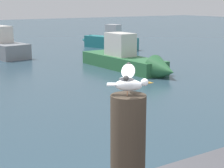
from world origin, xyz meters
TOP-DOWN VIEW (x-y plane):
  - mooring_post at (0.97, -0.44)m, footprint 0.30×0.30m
  - seagull at (0.97, -0.44)m, footprint 0.49×0.58m
  - boat_green at (8.86, 10.30)m, footprint 1.37×5.71m
  - boat_teal at (12.48, 17.76)m, footprint 2.09×4.47m

SIDE VIEW (x-z plane):
  - boat_green at x=8.86m, z-range -0.46..1.36m
  - boat_teal at x=12.48m, z-range -0.29..1.24m
  - mooring_post at x=0.97m, z-range 1.19..2.18m
  - seagull at x=0.97m, z-range 2.19..2.42m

